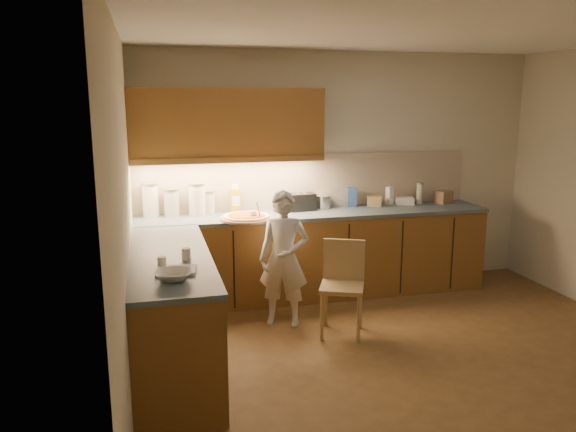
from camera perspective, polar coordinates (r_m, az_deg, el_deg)
The scene contains 24 objects.
room at distance 4.42m, azimuth 14.10°, elevation 5.99°, with size 4.54×4.50×2.62m.
l_counter at distance 5.50m, azimuth -1.37°, elevation -5.47°, with size 3.77×2.62×0.92m.
backsplash at distance 6.17m, azimuth 2.03°, elevation 3.57°, with size 3.75×0.02×0.58m, color #B7A68E.
upper_cabinets at distance 5.76m, azimuth -6.20°, elevation 9.30°, with size 1.95×0.36×0.73m.
pizza_on_board at distance 5.58m, azimuth -4.22°, elevation -0.12°, with size 0.52×0.52×0.21m.
child at distance 5.23m, azimuth -0.42°, elevation -4.36°, with size 0.47×0.31×1.28m, color silver.
wooden_chair at distance 5.13m, azimuth 5.58°, elevation -6.49°, with size 0.50×0.50×0.84m.
mixing_bowl at distance 3.82m, azimuth -11.56°, elevation -5.92°, with size 0.24×0.24×0.06m, color white.
canister_a at distance 5.84m, azimuth -13.80°, elevation 1.61°, with size 0.17×0.17×0.34m.
canister_b at distance 5.82m, azimuth -11.74°, elevation 1.38°, with size 0.16×0.16×0.29m.
canister_c at distance 5.82m, azimuth -9.23°, elevation 1.72°, with size 0.18×0.18×0.34m.
canister_d at distance 5.90m, azimuth -8.13°, elevation 1.43°, with size 0.15×0.15×0.24m.
oil_jug at distance 5.93m, azimuth -5.36°, elevation 1.68°, with size 0.12×0.10×0.30m.
toaster at distance 6.00m, azimuth 1.36°, elevation 1.44°, with size 0.30×0.19×0.19m.
steel_pot at distance 6.15m, azimuth 3.56°, elevation 1.47°, with size 0.19×0.19×0.14m.
blue_box at distance 6.26m, azimuth 6.50°, elevation 1.92°, with size 0.10×0.07×0.21m, color #315194.
card_box_a at distance 6.32m, azimuth 8.74°, elevation 1.49°, with size 0.16×0.11×0.11m, color tan.
white_bottle at distance 6.44m, azimuth 10.29°, elevation 2.04°, with size 0.07×0.07×0.20m, color white.
flat_pack at distance 6.49m, azimuth 11.74°, elevation 1.51°, with size 0.20×0.14×0.08m, color white.
tall_jar at distance 6.55m, azimuth 13.24°, elevation 2.27°, with size 0.08×0.08×0.24m.
card_box_b at distance 6.68m, azimuth 15.51°, elevation 1.88°, with size 0.18×0.14×0.14m, color #967650.
dough_cloth at distance 4.00m, azimuth -11.27°, elevation -5.43°, with size 0.27×0.21×0.02m, color silver.
spice_jar_a at distance 4.09m, azimuth -12.70°, elevation -4.64°, with size 0.06×0.06×0.08m, color silver.
spice_jar_b at distance 4.26m, azimuth -10.30°, elevation -3.81°, with size 0.07×0.07×0.09m, color silver.
Camera 1 is at (-2.09, -3.87, 2.11)m, focal length 35.00 mm.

